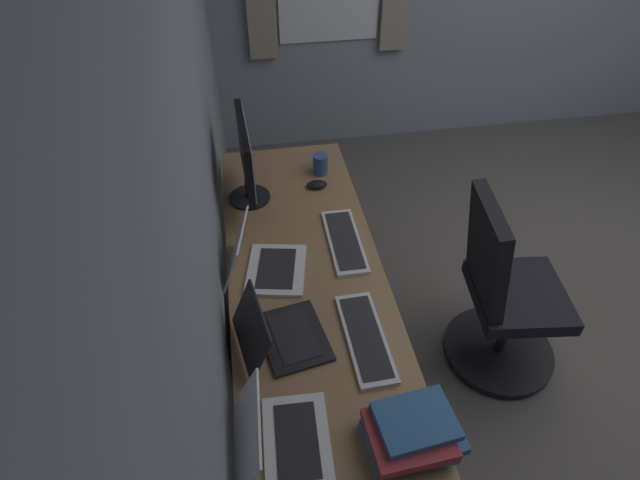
{
  "coord_description": "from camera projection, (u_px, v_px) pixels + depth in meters",
  "views": [
    {
      "loc": [
        -1.64,
        2.03,
        2.27
      ],
      "look_at": [
        -0.18,
        1.79,
        0.95
      ],
      "focal_mm": 29.07,
      "sensor_mm": 36.0,
      "label": 1
    }
  ],
  "objects": [
    {
      "name": "monitor_primary",
      "position": [
        246.0,
        157.0,
        2.38
      ],
      "size": [
        0.48,
        0.2,
        0.41
      ],
      "color": "black",
      "rests_on": "desk"
    },
    {
      "name": "desk",
      "position": [
        308.0,
        293.0,
        2.17
      ],
      "size": [
        2.06,
        0.65,
        0.73
      ],
      "color": "#936D47",
      "rests_on": "ground"
    },
    {
      "name": "office_chair",
      "position": [
        503.0,
        296.0,
        2.42
      ],
      "size": [
        0.56,
        0.58,
        0.97
      ],
      "color": "black",
      "rests_on": "ground"
    },
    {
      "name": "floor_plane",
      "position": [
        622.0,
        307.0,
        2.97
      ],
      "size": [
        5.24,
        5.24,
        0.0
      ],
      "primitive_type": "plane",
      "color": "#59544F"
    },
    {
      "name": "book_stack_near",
      "position": [
        412.0,
        433.0,
        1.57
      ],
      "size": [
        0.24,
        0.31,
        0.11
      ],
      "color": "#38669E",
      "rests_on": "desk"
    },
    {
      "name": "laptop_leftmost",
      "position": [
        277.0,
        334.0,
        1.86
      ],
      "size": [
        0.34,
        0.36,
        0.21
      ],
      "color": "black",
      "rests_on": "desk"
    },
    {
      "name": "wall_back",
      "position": [
        187.0,
        146.0,
        1.83
      ],
      "size": [
        4.79,
        0.1,
        2.6
      ],
      "primitive_type": "cube",
      "color": "#8C939E",
      "rests_on": "ground"
    },
    {
      "name": "laptop_center",
      "position": [
        261.0,
        261.0,
        2.13
      ],
      "size": [
        0.35,
        0.37,
        0.23
      ],
      "color": "white",
      "rests_on": "desk"
    },
    {
      "name": "mouse_main",
      "position": [
        317.0,
        185.0,
        2.59
      ],
      "size": [
        0.06,
        0.1,
        0.03
      ],
      "primitive_type": "ellipsoid",
      "color": "black",
      "rests_on": "desk"
    },
    {
      "name": "keyboard_main",
      "position": [
        344.0,
        241.0,
        2.29
      ],
      "size": [
        0.42,
        0.14,
        0.02
      ],
      "color": "silver",
      "rests_on": "desk"
    },
    {
      "name": "drawer_pedestal",
      "position": [
        307.0,
        358.0,
        2.3
      ],
      "size": [
        0.4,
        0.51,
        0.69
      ],
      "color": "#936D47",
      "rests_on": "ground"
    },
    {
      "name": "keyboard_spare",
      "position": [
        365.0,
        338.0,
        1.9
      ],
      "size": [
        0.42,
        0.15,
        0.02
      ],
      "color": "silver",
      "rests_on": "desk"
    },
    {
      "name": "coffee_mug",
      "position": [
        320.0,
        164.0,
        2.67
      ],
      "size": [
        0.12,
        0.08,
        0.11
      ],
      "color": "#335193",
      "rests_on": "desk"
    },
    {
      "name": "laptop_left",
      "position": [
        277.0,
        438.0,
        1.57
      ],
      "size": [
        0.33,
        0.31,
        0.19
      ],
      "color": "white",
      "rests_on": "desk"
    }
  ]
}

